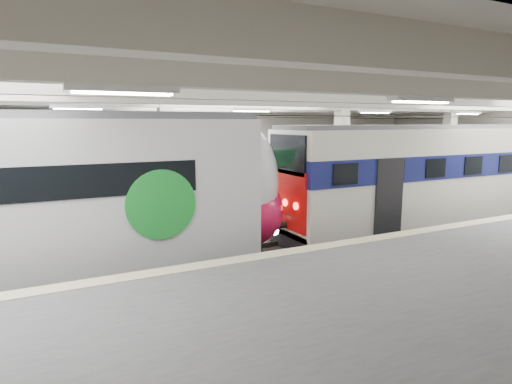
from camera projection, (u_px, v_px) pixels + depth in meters
station_hall at (306, 164)px, 12.90m from camera, size 36.00×24.00×5.75m
modern_emu at (57, 202)px, 11.53m from camera, size 14.93×3.08×4.76m
older_rer at (423, 176)px, 17.65m from camera, size 13.23×2.92×4.38m
far_train at (88, 178)px, 16.97m from camera, size 14.02×3.18×4.46m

